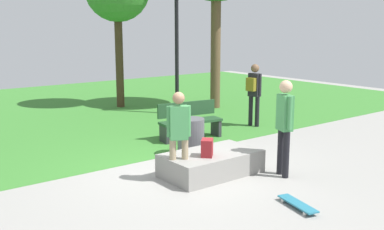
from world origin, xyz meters
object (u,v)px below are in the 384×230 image
at_px(concrete_ledge, 211,163).
at_px(backpack_on_ledge, 207,148).
at_px(skater_watching, 179,130).
at_px(trash_bin, 191,137).
at_px(park_bench_near_lamppost, 190,120).
at_px(lamp_post, 177,39).
at_px(skater_performing_trick, 285,120).
at_px(skateboard_by_ledge, 298,204).
at_px(pedestrian_with_backpack, 254,89).

bearing_deg(concrete_ledge, backpack_on_ledge, -146.29).
distance_m(concrete_ledge, skater_watching, 1.05).
relative_size(backpack_on_ledge, trash_bin, 0.39).
relative_size(park_bench_near_lamppost, lamp_post, 0.43).
bearing_deg(park_bench_near_lamppost, skater_performing_trick, -95.66).
xyz_separation_m(skateboard_by_ledge, pedestrian_with_backpack, (3.58, 4.55, 0.98)).
bearing_deg(skater_watching, park_bench_near_lamppost, 49.41).
bearing_deg(skater_performing_trick, park_bench_near_lamppost, 84.34).
relative_size(park_bench_near_lamppost, pedestrian_with_backpack, 0.95).
bearing_deg(lamp_post, skater_watching, -125.33).
xyz_separation_m(backpack_on_ledge, park_bench_near_lamppost, (1.57, 2.60, -0.11)).
xyz_separation_m(concrete_ledge, skateboard_by_ledge, (0.03, -2.06, -0.15)).
distance_m(backpack_on_ledge, trash_bin, 1.57).
relative_size(backpack_on_ledge, skater_watching, 0.19).
distance_m(skater_watching, skateboard_by_ledge, 2.39).
height_order(park_bench_near_lamppost, pedestrian_with_backpack, pedestrian_with_backpack).
xyz_separation_m(skater_performing_trick, trash_bin, (-0.55, 2.13, -0.66)).
bearing_deg(concrete_ledge, skateboard_by_ledge, -89.20).
bearing_deg(backpack_on_ledge, skater_performing_trick, 104.46).
height_order(skater_watching, trash_bin, skater_watching).
height_order(backpack_on_ledge, skater_watching, skater_watching).
height_order(concrete_ledge, backpack_on_ledge, backpack_on_ledge).
relative_size(skater_performing_trick, skater_watching, 1.10).
distance_m(park_bench_near_lamppost, pedestrian_with_backpack, 2.34).
xyz_separation_m(skater_performing_trick, pedestrian_with_backpack, (2.60, 3.37, -0.02)).
relative_size(skateboard_by_ledge, trash_bin, 1.01).
distance_m(skater_watching, park_bench_near_lamppost, 3.24).
xyz_separation_m(concrete_ledge, lamp_post, (2.95, 5.23, 2.14)).
height_order(backpack_on_ledge, pedestrian_with_backpack, pedestrian_with_backpack).
bearing_deg(skateboard_by_ledge, park_bench_near_lamppost, 73.76).
xyz_separation_m(backpack_on_ledge, skateboard_by_ledge, (0.25, -1.91, -0.53)).
distance_m(skater_watching, trash_bin, 1.81).
bearing_deg(trash_bin, concrete_ledge, -110.55).
xyz_separation_m(skater_performing_trick, park_bench_near_lamppost, (0.33, 3.34, -0.59)).
height_order(skater_watching, pedestrian_with_backpack, pedestrian_with_backpack).
bearing_deg(skateboard_by_ledge, pedestrian_with_backpack, 51.76).
xyz_separation_m(concrete_ledge, skater_watching, (-0.75, 0.01, 0.74)).
xyz_separation_m(backpack_on_ledge, skater_watching, (-0.52, 0.16, 0.37)).
bearing_deg(skater_watching, lamp_post, 54.67).
xyz_separation_m(concrete_ledge, park_bench_near_lamppost, (1.34, 2.45, 0.27)).
height_order(park_bench_near_lamppost, lamp_post, lamp_post).
relative_size(skater_watching, trash_bin, 2.02).
relative_size(skateboard_by_ledge, park_bench_near_lamppost, 0.50).
bearing_deg(skater_watching, skateboard_by_ledge, -69.53).
bearing_deg(park_bench_near_lamppost, skater_watching, -130.59).
distance_m(lamp_post, pedestrian_with_backpack, 3.11).
height_order(backpack_on_ledge, skateboard_by_ledge, backpack_on_ledge).
xyz_separation_m(skateboard_by_ledge, park_bench_near_lamppost, (1.31, 4.51, 0.42)).
bearing_deg(skateboard_by_ledge, concrete_ledge, 90.80).
distance_m(park_bench_near_lamppost, trash_bin, 1.49).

